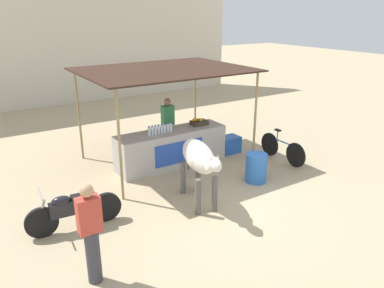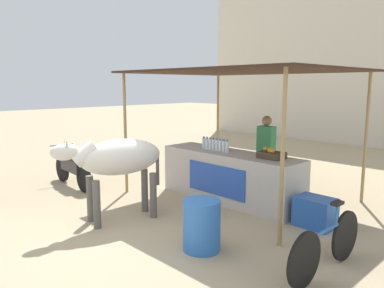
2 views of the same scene
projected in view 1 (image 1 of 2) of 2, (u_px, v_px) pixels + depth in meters
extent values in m
plane|color=tan|center=(220.00, 196.00, 8.42)|extent=(60.00, 60.00, 0.00)
cube|color=beige|center=(69.00, 25.00, 15.97)|extent=(16.00, 0.50, 6.66)
cube|color=#B2ADA8|center=(171.00, 148.00, 10.00)|extent=(3.00, 0.80, 0.96)
cube|color=#264CB2|center=(179.00, 152.00, 9.68)|extent=(1.40, 0.02, 0.58)
cube|color=#382319|center=(164.00, 70.00, 9.55)|extent=(4.20, 3.20, 0.04)
cylinder|color=#997F51|center=(120.00, 146.00, 7.88)|extent=(0.06, 0.06, 2.52)
cylinder|color=#997F51|center=(255.00, 119.00, 9.80)|extent=(0.06, 0.06, 2.52)
cylinder|color=#997F51|center=(79.00, 115.00, 10.16)|extent=(0.06, 0.06, 2.52)
cylinder|color=#997F51|center=(195.00, 98.00, 12.08)|extent=(0.06, 0.06, 2.52)
cylinder|color=silver|center=(149.00, 131.00, 9.43)|extent=(0.07, 0.07, 0.22)
cylinder|color=blue|center=(149.00, 127.00, 9.38)|extent=(0.04, 0.04, 0.03)
cylinder|color=silver|center=(152.00, 131.00, 9.47)|extent=(0.07, 0.07, 0.22)
cylinder|color=blue|center=(152.00, 126.00, 9.43)|extent=(0.04, 0.04, 0.03)
cylinder|color=silver|center=(155.00, 130.00, 9.52)|extent=(0.07, 0.07, 0.22)
cylinder|color=blue|center=(155.00, 126.00, 9.48)|extent=(0.04, 0.04, 0.03)
cylinder|color=silver|center=(159.00, 130.00, 9.56)|extent=(0.07, 0.07, 0.22)
cylinder|color=blue|center=(158.00, 125.00, 9.52)|extent=(0.04, 0.04, 0.03)
cylinder|color=silver|center=(162.00, 129.00, 9.61)|extent=(0.07, 0.07, 0.22)
cylinder|color=blue|center=(162.00, 124.00, 9.57)|extent=(0.04, 0.04, 0.03)
cylinder|color=silver|center=(165.00, 129.00, 9.66)|extent=(0.07, 0.07, 0.22)
cylinder|color=blue|center=(165.00, 124.00, 9.61)|extent=(0.04, 0.04, 0.03)
cylinder|color=silver|center=(168.00, 128.00, 9.70)|extent=(0.07, 0.07, 0.22)
cylinder|color=blue|center=(168.00, 123.00, 9.66)|extent=(0.04, 0.04, 0.03)
cylinder|color=silver|center=(171.00, 127.00, 9.75)|extent=(0.07, 0.07, 0.22)
cylinder|color=blue|center=(171.00, 123.00, 9.70)|extent=(0.04, 0.04, 0.03)
cube|color=#3F3326|center=(199.00, 123.00, 10.33)|extent=(0.44, 0.32, 0.12)
sphere|color=orange|center=(197.00, 120.00, 10.31)|extent=(0.08, 0.08, 0.08)
sphere|color=#8CB22D|center=(195.00, 120.00, 10.31)|extent=(0.08, 0.08, 0.08)
sphere|color=orange|center=(200.00, 120.00, 10.32)|extent=(0.08, 0.08, 0.08)
sphere|color=orange|center=(193.00, 120.00, 10.25)|extent=(0.08, 0.08, 0.08)
sphere|color=orange|center=(195.00, 120.00, 10.29)|extent=(0.08, 0.08, 0.08)
sphere|color=#8CB22D|center=(201.00, 120.00, 10.25)|extent=(0.08, 0.08, 0.08)
sphere|color=orange|center=(202.00, 120.00, 10.28)|extent=(0.08, 0.08, 0.08)
cylinder|color=#383842|center=(168.00, 139.00, 10.77)|extent=(0.22, 0.22, 0.88)
cube|color=#337F4C|center=(168.00, 115.00, 10.53)|extent=(0.34, 0.20, 0.56)
sphere|color=#8C6647|center=(167.00, 102.00, 10.40)|extent=(0.20, 0.20, 0.20)
cube|color=blue|center=(229.00, 144.00, 10.96)|extent=(0.60, 0.44, 0.48)
cylinder|color=blue|center=(256.00, 168.00, 9.06)|extent=(0.52, 0.52, 0.71)
ellipsoid|color=silver|center=(198.00, 156.00, 7.83)|extent=(0.83, 1.48, 0.60)
cylinder|color=#575551|center=(215.00, 194.00, 7.68)|extent=(0.12, 0.12, 0.78)
cylinder|color=#575551|center=(198.00, 197.00, 7.57)|extent=(0.12, 0.12, 0.78)
cylinder|color=#575551|center=(198.00, 175.00, 8.55)|extent=(0.12, 0.12, 0.78)
cylinder|color=#575551|center=(183.00, 178.00, 8.44)|extent=(0.12, 0.12, 0.78)
cylinder|color=silver|center=(209.00, 161.00, 7.26)|extent=(0.34, 0.49, 0.41)
ellipsoid|color=silver|center=(215.00, 164.00, 6.98)|extent=(0.32, 0.48, 0.26)
cone|color=beige|center=(218.00, 156.00, 6.97)|extent=(0.05, 0.05, 0.10)
cone|color=beige|center=(211.00, 157.00, 6.92)|extent=(0.05, 0.05, 0.10)
cylinder|color=#575551|center=(188.00, 157.00, 8.51)|extent=(0.06, 0.06, 0.60)
ellipsoid|color=silver|center=(190.00, 159.00, 7.67)|extent=(0.20, 0.45, 0.32)
cylinder|color=black|center=(42.00, 223.00, 6.83)|extent=(0.60, 0.12, 0.60)
cylinder|color=black|center=(106.00, 207.00, 7.37)|extent=(0.60, 0.12, 0.60)
cube|color=black|center=(74.00, 206.00, 7.03)|extent=(0.91, 0.24, 0.28)
ellipsoid|color=black|center=(61.00, 201.00, 6.88)|extent=(0.37, 0.22, 0.20)
cube|color=black|center=(83.00, 196.00, 7.06)|extent=(0.45, 0.21, 0.10)
cylinder|color=#99999E|center=(40.00, 194.00, 6.65)|extent=(0.07, 0.55, 0.03)
cylinder|color=#99999E|center=(41.00, 213.00, 6.77)|extent=(0.21, 0.06, 0.49)
cylinder|color=black|center=(296.00, 155.00, 9.91)|extent=(0.05, 0.66, 0.66)
cylinder|color=black|center=(270.00, 144.00, 10.72)|extent=(0.05, 0.66, 0.66)
cylinder|color=#2659A5|center=(283.00, 142.00, 10.24)|extent=(0.05, 0.85, 0.04)
cylinder|color=#2659A5|center=(277.00, 136.00, 10.38)|extent=(0.03, 0.03, 0.28)
cube|color=black|center=(278.00, 130.00, 10.32)|extent=(0.10, 0.18, 0.04)
cylinder|color=#383842|center=(93.00, 257.00, 5.66)|extent=(0.22, 0.22, 0.88)
cube|color=#BF3F33|center=(89.00, 215.00, 5.42)|extent=(0.34, 0.20, 0.56)
sphere|color=tan|center=(86.00, 191.00, 5.29)|extent=(0.20, 0.20, 0.20)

